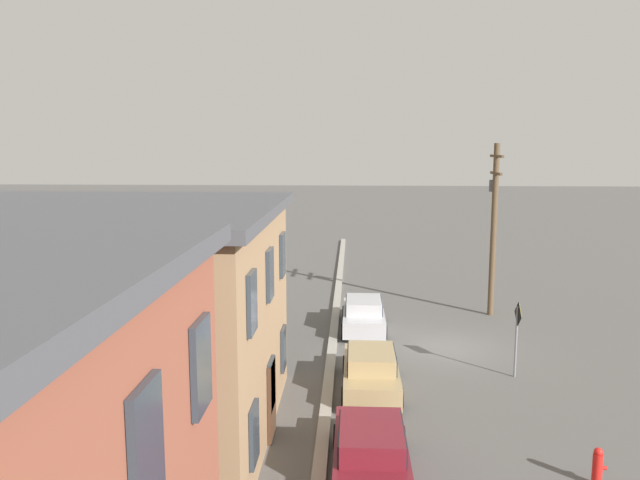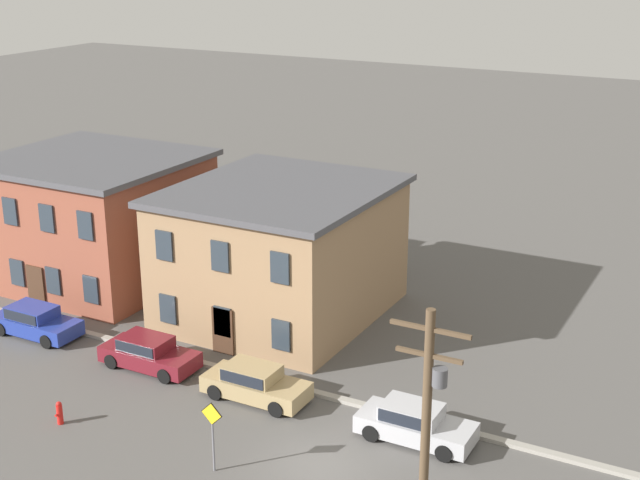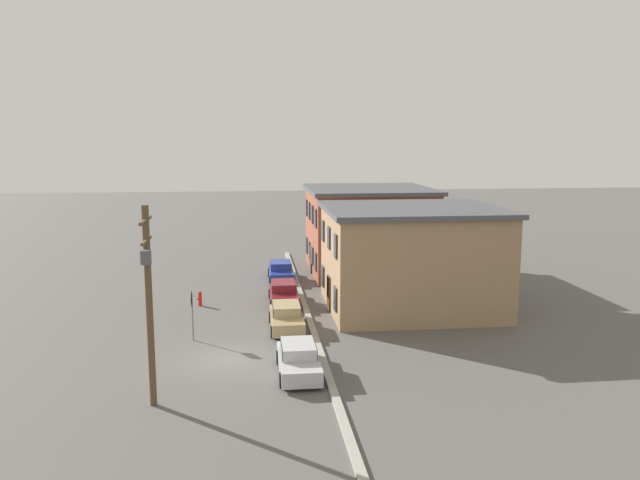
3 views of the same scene
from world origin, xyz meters
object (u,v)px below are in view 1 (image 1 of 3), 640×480
(car_tan, at_px, (371,369))
(fire_hydrant, at_px, (598,466))
(utility_pole, at_px, (494,220))
(caution_sign, at_px, (517,328))
(car_maroon, at_px, (371,450))
(car_silver, at_px, (364,313))

(car_tan, relative_size, fire_hydrant, 4.58)
(utility_pole, xyz_separation_m, fire_hydrant, (-15.35, 0.74, -4.14))
(car_tan, xyz_separation_m, caution_sign, (1.53, -5.14, 1.06))
(fire_hydrant, bearing_deg, car_tan, 43.49)
(utility_pole, distance_m, fire_hydrant, 15.92)
(car_maroon, height_order, utility_pole, utility_pole)
(car_maroon, height_order, car_tan, same)
(car_tan, xyz_separation_m, fire_hydrant, (-5.58, -5.29, -0.27))
(car_tan, bearing_deg, caution_sign, -73.46)
(car_silver, relative_size, utility_pole, 0.54)
(utility_pole, bearing_deg, fire_hydrant, 177.26)
(car_silver, distance_m, caution_sign, 7.65)
(car_maroon, distance_m, utility_pole, 17.01)
(car_tan, bearing_deg, car_maroon, 178.35)
(car_maroon, bearing_deg, car_tan, -1.65)
(car_tan, distance_m, fire_hydrant, 7.70)
(car_maroon, relative_size, car_silver, 1.00)
(car_tan, height_order, car_silver, same)
(caution_sign, height_order, utility_pole, utility_pole)
(caution_sign, distance_m, fire_hydrant, 7.23)
(car_silver, height_order, utility_pole, utility_pole)
(car_maroon, relative_size, utility_pole, 0.54)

